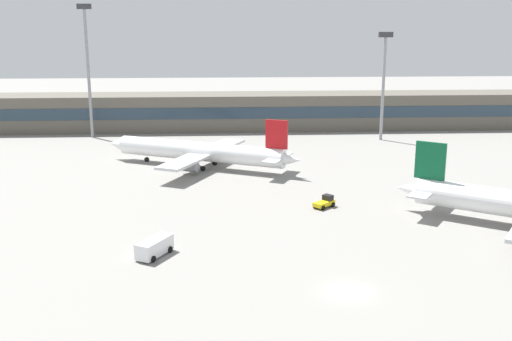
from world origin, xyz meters
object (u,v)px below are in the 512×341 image
Objects in this scene: airplane_mid at (199,151)px; floodlight_tower_west at (88,63)px; service_van_white at (154,247)px; baggage_tug_yellow at (325,202)px; floodlight_tower_east at (384,78)px.

floodlight_tower_west is at bearing 129.79° from airplane_mid.
airplane_mid is 43.82m from floodlight_tower_west.
baggage_tug_yellow is at bearing 37.54° from service_van_white.
airplane_mid is 49.63m from floodlight_tower_east.
floodlight_tower_west reaches higher than floodlight_tower_east.
floodlight_tower_east is (41.43, 24.89, 11.25)m from airplane_mid.
floodlight_tower_east is (21.66, 51.24, 13.51)m from baggage_tug_yellow.
baggage_tug_yellow is 0.67× the size of service_van_white.
floodlight_tower_west is (-26.48, 31.79, 14.43)m from airplane_mid.
airplane_mid is 1.54× the size of floodlight_tower_east.
airplane_mid is 6.86× the size of service_van_white.
airplane_mid is 1.23× the size of floodlight_tower_west.
baggage_tug_yellow is 0.12× the size of floodlight_tower_west.
service_van_white is (-3.59, -44.31, -1.95)m from airplane_mid.
floodlight_tower_west is at bearing 128.50° from baggage_tug_yellow.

